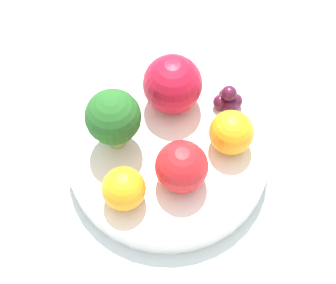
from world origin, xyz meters
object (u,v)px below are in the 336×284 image
(apple_green, at_px, (172,84))
(orange_back, at_px, (231,132))
(apple_red, at_px, (182,167))
(orange_front, at_px, (124,189))
(bowl, at_px, (168,154))
(broccoli, at_px, (113,118))
(grape_cluster, at_px, (228,100))

(apple_green, height_order, orange_back, apple_green)
(apple_red, xyz_separation_m, orange_front, (-0.02, 0.05, -0.00))
(bowl, height_order, orange_front, orange_front)
(apple_red, xyz_separation_m, apple_green, (0.09, 0.00, 0.01))
(orange_front, bearing_deg, bowl, -38.53)
(orange_front, bearing_deg, apple_green, -24.72)
(bowl, relative_size, orange_front, 5.04)
(broccoli, bearing_deg, orange_back, -94.74)
(bowl, xyz_separation_m, orange_front, (-0.05, 0.04, 0.03))
(broccoli, xyz_separation_m, grape_cluster, (0.04, -0.12, -0.03))
(bowl, bearing_deg, orange_back, -89.44)
(orange_back, relative_size, grape_cluster, 1.41)
(bowl, relative_size, grape_cluster, 6.56)
(orange_front, distance_m, orange_back, 0.12)
(apple_red, xyz_separation_m, grape_cluster, (0.09, -0.06, -0.01))
(broccoli, relative_size, apple_green, 1.14)
(apple_red, relative_size, orange_back, 1.13)
(apple_red, bearing_deg, apple_green, 1.81)
(apple_red, relative_size, orange_front, 1.22)
(broccoli, bearing_deg, orange_front, -173.01)
(orange_front, bearing_deg, grape_cluster, -46.78)
(broccoli, distance_m, orange_front, 0.07)
(apple_red, distance_m, orange_front, 0.06)
(bowl, height_order, broccoli, broccoli)
(apple_green, bearing_deg, broccoli, 128.19)
(apple_green, height_order, orange_front, apple_green)
(apple_red, distance_m, apple_green, 0.09)
(orange_front, relative_size, grape_cluster, 1.30)
(orange_front, height_order, grape_cluster, orange_front)
(broccoli, height_order, apple_red, broccoli)
(grape_cluster, bearing_deg, broccoli, 108.09)
(apple_green, bearing_deg, grape_cluster, -97.84)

